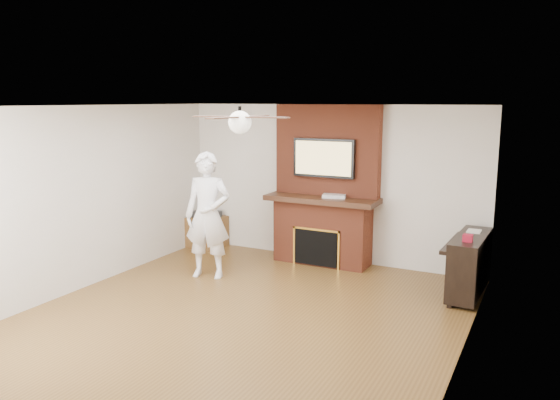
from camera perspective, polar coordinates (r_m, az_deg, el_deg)
The scene contains 12 objects.
room_shell at distance 6.35m, azimuth -4.09°, elevation -1.60°, with size 5.36×5.86×2.86m.
fireplace at distance 8.64m, azimuth 4.64°, elevation -0.10°, with size 1.78×0.64×2.50m.
tv at distance 8.50m, azimuth 4.59°, elevation 4.39°, with size 1.00×0.08×0.60m.
ceiling_fan at distance 6.22m, azimuth -4.22°, elevation 8.20°, with size 1.21×1.21×0.31m.
person at distance 7.97m, azimuth -7.56°, elevation -1.60°, with size 0.67×0.45×1.84m, color white.
side_table at distance 9.76m, azimuth -7.63°, elevation -3.14°, with size 0.60×0.60×0.64m.
piano at distance 7.68m, azimuth 19.15°, elevation -6.28°, with size 0.51×1.26×0.91m.
cable_box at distance 8.46m, azimuth 5.68°, elevation 0.41°, with size 0.35×0.20×0.05m, color silver.
candle_orange at distance 8.75m, azimuth 2.54°, elevation -6.23°, with size 0.08×0.08×0.12m, color orange.
candle_green at distance 8.71m, azimuth 3.68°, elevation -6.48°, with size 0.06×0.06×0.08m, color #30702D.
candle_cream at distance 8.70m, azimuth 4.44°, elevation -6.38°, with size 0.08×0.08×0.11m, color #C7B19E.
candle_blue at distance 8.64m, azimuth 4.85°, elevation -6.61°, with size 0.06×0.06×0.08m, color navy.
Camera 1 is at (3.20, -5.32, 2.57)m, focal length 35.00 mm.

